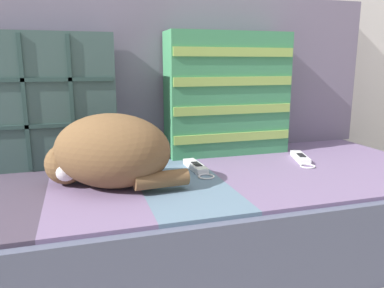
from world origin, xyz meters
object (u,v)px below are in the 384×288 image
(sleeping_cat, at_px, (107,153))
(game_remote_far, at_px, (301,158))
(throw_pillow_quilted, at_px, (50,101))
(couch, at_px, (172,238))
(game_remote_near, at_px, (196,167))
(throw_pillow_striped, at_px, (227,94))

(sleeping_cat, xyz_separation_m, game_remote_far, (0.65, 0.09, -0.08))
(throw_pillow_quilted, relative_size, game_remote_far, 2.23)
(couch, relative_size, game_remote_near, 9.31)
(couch, bearing_deg, game_remote_near, -2.74)
(game_remote_near, bearing_deg, throw_pillow_striped, 46.90)
(game_remote_near, bearing_deg, sleeping_cat, -162.73)
(throw_pillow_quilted, distance_m, game_remote_near, 0.51)
(throw_pillow_striped, height_order, sleeping_cat, throw_pillow_striped)
(throw_pillow_striped, distance_m, sleeping_cat, 0.54)
(game_remote_near, bearing_deg, throw_pillow_quilted, 155.99)
(couch, height_order, throw_pillow_striped, throw_pillow_striped)
(game_remote_near, bearing_deg, game_remote_far, 0.63)
(game_remote_far, bearing_deg, couch, -179.95)
(couch, distance_m, game_remote_far, 0.51)
(couch, distance_m, throw_pillow_quilted, 0.58)
(couch, bearing_deg, sleeping_cat, -155.57)
(couch, bearing_deg, game_remote_far, 0.05)
(throw_pillow_quilted, bearing_deg, game_remote_near, -24.01)
(throw_pillow_striped, distance_m, game_remote_far, 0.34)
(sleeping_cat, bearing_deg, couch, 24.43)
(game_remote_near, distance_m, game_remote_far, 0.38)
(game_remote_near, height_order, game_remote_far, same)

